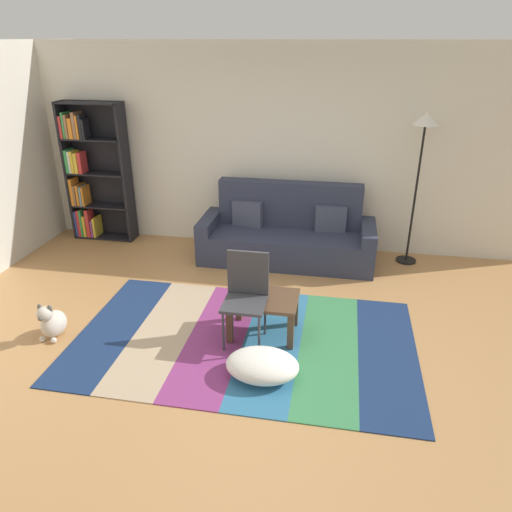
% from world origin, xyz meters
% --- Properties ---
extents(ground_plane, '(14.00, 14.00, 0.00)m').
position_xyz_m(ground_plane, '(0.00, 0.00, 0.00)').
color(ground_plane, '#B27F4C').
extents(back_wall, '(6.80, 0.10, 2.70)m').
position_xyz_m(back_wall, '(0.00, 2.55, 1.35)').
color(back_wall, silver).
rests_on(back_wall, ground_plane).
extents(rug, '(3.31, 2.03, 0.01)m').
position_xyz_m(rug, '(-0.01, 0.03, 0.01)').
color(rug, navy).
rests_on(rug, ground_plane).
extents(couch, '(2.26, 0.80, 1.00)m').
position_xyz_m(couch, '(0.16, 2.02, 0.34)').
color(couch, '#2D3347').
rests_on(couch, ground_plane).
extents(bookshelf, '(0.90, 0.28, 1.95)m').
position_xyz_m(bookshelf, '(-2.70, 2.31, 0.95)').
color(bookshelf, black).
rests_on(bookshelf, ground_plane).
extents(coffee_table, '(0.67, 0.50, 0.41)m').
position_xyz_m(coffee_table, '(0.15, 0.19, 0.33)').
color(coffee_table, '#513826').
rests_on(coffee_table, rug).
extents(pouf, '(0.64, 0.48, 0.23)m').
position_xyz_m(pouf, '(0.25, -0.48, 0.12)').
color(pouf, white).
rests_on(pouf, rug).
extents(dog, '(0.22, 0.35, 0.40)m').
position_xyz_m(dog, '(-1.90, -0.23, 0.16)').
color(dog, beige).
rests_on(dog, ground_plane).
extents(standing_lamp, '(0.32, 0.32, 1.92)m').
position_xyz_m(standing_lamp, '(1.74, 2.23, 1.60)').
color(standing_lamp, black).
rests_on(standing_lamp, ground_plane).
extents(tv_remote, '(0.10, 0.15, 0.02)m').
position_xyz_m(tv_remote, '(0.12, 0.21, 0.43)').
color(tv_remote, black).
rests_on(tv_remote, coffee_table).
extents(folding_chair, '(0.40, 0.40, 0.90)m').
position_xyz_m(folding_chair, '(0.00, 0.09, 0.53)').
color(folding_chair, '#38383D').
rests_on(folding_chair, ground_plane).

